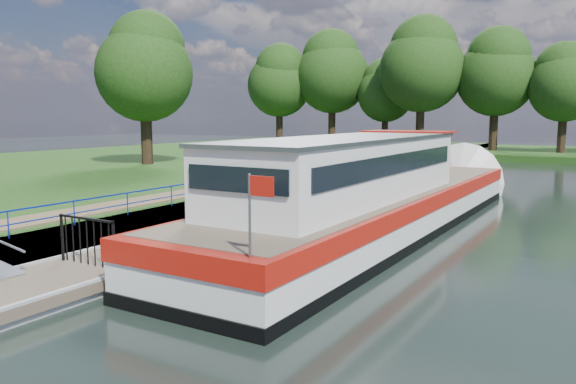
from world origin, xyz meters
The scene contains 16 objects.
ground centered at (0.00, 0.00, 0.00)m, with size 160.00×160.00×0.00m, color black.
riverbank centered at (-18.00, 15.00, 0.39)m, with size 32.00×90.00×0.78m, color #1B3D11.
bank_edge centered at (-2.55, 15.00, 0.39)m, with size 1.10×90.00×0.78m, color #473D2D.
footpath centered at (-4.40, 8.00, 0.80)m, with size 1.60×40.00×0.05m, color brown.
carpark centered at (-11.00, 38.00, 0.81)m, with size 14.00×12.00×0.06m, color black.
blue_fence centered at (-2.75, 3.00, 1.31)m, with size 0.04×18.04×0.72m.
pontoon centered at (0.00, 13.00, 0.18)m, with size 2.50×30.00×0.56m.
mooring_piles centered at (0.00, 13.00, 1.28)m, with size 0.30×27.30×3.55m.
gate_panel centered at (0.00, 2.20, 1.15)m, with size 1.85×0.05×1.15m.
barge centered at (3.60, 11.67, 1.09)m, with size 4.36×21.15×4.78m.
horizon_trees centered at (-1.61, 48.68, 7.95)m, with size 54.38×10.03×12.87m.
bank_tree_a centered at (-15.99, 20.08, 7.02)m, with size 6.12×6.12×9.72m.
car_a centered at (-6.98, 34.63, 1.37)m, with size 1.25×3.12×1.06m, color #999999.
car_b centered at (-10.96, 37.64, 1.48)m, with size 1.37×3.94×1.30m, color #999999.
car_c centered at (-13.38, 36.13, 1.38)m, with size 1.54×3.78×1.10m, color #999999.
car_d centered at (-8.31, 41.05, 1.42)m, with size 1.94×4.21×1.17m, color #999999.
Camera 1 is at (10.65, -6.31, 3.90)m, focal length 35.00 mm.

